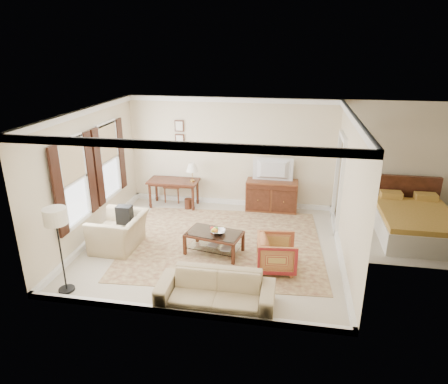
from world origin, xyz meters
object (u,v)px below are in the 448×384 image
(coffee_table, at_px, (214,237))
(striped_armchair, at_px, (277,252))
(club_armchair, at_px, (118,226))
(sofa, at_px, (215,285))
(tv, at_px, (273,163))
(sideboard, at_px, (272,196))
(writing_desk, at_px, (174,184))

(coffee_table, relative_size, striped_armchair, 1.63)
(club_armchair, xyz_separation_m, sofa, (2.45, -1.66, -0.12))
(club_armchair, height_order, sofa, club_armchair)
(coffee_table, height_order, sofa, sofa)
(club_armchair, distance_m, sofa, 2.96)
(tv, height_order, striped_armchair, tv)
(sideboard, xyz_separation_m, sofa, (-0.65, -4.31, -0.03))
(sideboard, bearing_deg, club_armchair, -139.45)
(sideboard, distance_m, sofa, 4.36)
(sofa, bearing_deg, sideboard, 80.95)
(sideboard, bearing_deg, tv, -90.00)
(writing_desk, distance_m, coffee_table, 2.89)
(sideboard, distance_m, coffee_table, 2.75)
(coffee_table, bearing_deg, writing_desk, 123.62)
(tv, relative_size, club_armchair, 0.86)
(club_armchair, bearing_deg, writing_desk, 171.20)
(sofa, bearing_deg, club_armchair, 145.39)
(sideboard, distance_m, striped_armchair, 2.99)
(tv, bearing_deg, club_armchair, 40.34)
(coffee_table, distance_m, sofa, 1.80)
(coffee_table, distance_m, striped_armchair, 1.39)
(writing_desk, relative_size, striped_armchair, 1.76)
(writing_desk, height_order, sofa, sofa)
(sideboard, relative_size, sofa, 0.68)
(sideboard, height_order, tv, tv)
(coffee_table, xyz_separation_m, club_armchair, (-2.07, -0.10, 0.13))
(sofa, bearing_deg, coffee_table, 101.66)
(writing_desk, height_order, coffee_table, writing_desk)
(sideboard, relative_size, striped_armchair, 1.74)
(sofa, bearing_deg, writing_desk, 114.91)
(sideboard, relative_size, club_armchair, 1.16)
(writing_desk, distance_m, sofa, 4.61)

